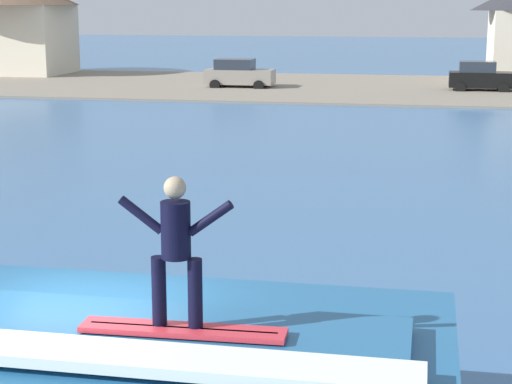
{
  "coord_description": "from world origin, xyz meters",
  "views": [
    {
      "loc": [
        4.16,
        -9.66,
        5.32
      ],
      "look_at": [
        1.24,
        5.16,
        2.04
      ],
      "focal_mm": 61.48,
      "sensor_mm": 36.0,
      "label": 1
    }
  ],
  "objects_px": {
    "house_with_chimney": "(8,14)",
    "surfer": "(176,244)",
    "car_near_shore": "(239,74)",
    "car_far_shore": "(480,77)",
    "surfboard": "(183,330)"
  },
  "relations": [
    {
      "from": "house_with_chimney",
      "to": "surfer",
      "type": "bearing_deg",
      "value": -61.78
    },
    {
      "from": "car_near_shore",
      "to": "surfer",
      "type": "bearing_deg",
      "value": -78.56
    },
    {
      "from": "surfer",
      "to": "house_with_chimney",
      "type": "distance_m",
      "value": 59.28
    },
    {
      "from": "surfer",
      "to": "car_far_shore",
      "type": "bearing_deg",
      "value": 83.03
    },
    {
      "from": "surfboard",
      "to": "car_far_shore",
      "type": "bearing_deg",
      "value": 83.12
    },
    {
      "from": "surfboard",
      "to": "car_far_shore",
      "type": "relative_size",
      "value": 0.59
    },
    {
      "from": "car_near_shore",
      "to": "house_with_chimney",
      "type": "bearing_deg",
      "value": 159.25
    },
    {
      "from": "car_far_shore",
      "to": "house_with_chimney",
      "type": "bearing_deg",
      "value": 169.11
    },
    {
      "from": "surfer",
      "to": "surfboard",
      "type": "bearing_deg",
      "value": -31.81
    },
    {
      "from": "surfboard",
      "to": "surfer",
      "type": "bearing_deg",
      "value": 148.19
    },
    {
      "from": "surfboard",
      "to": "house_with_chimney",
      "type": "bearing_deg",
      "value": 118.26
    },
    {
      "from": "car_far_shore",
      "to": "house_with_chimney",
      "type": "relative_size",
      "value": 0.37
    },
    {
      "from": "car_far_shore",
      "to": "house_with_chimney",
      "type": "height_order",
      "value": "house_with_chimney"
    },
    {
      "from": "surfer",
      "to": "car_near_shore",
      "type": "bearing_deg",
      "value": 101.44
    },
    {
      "from": "car_near_shore",
      "to": "surfboard",
      "type": "bearing_deg",
      "value": -78.49
    }
  ]
}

